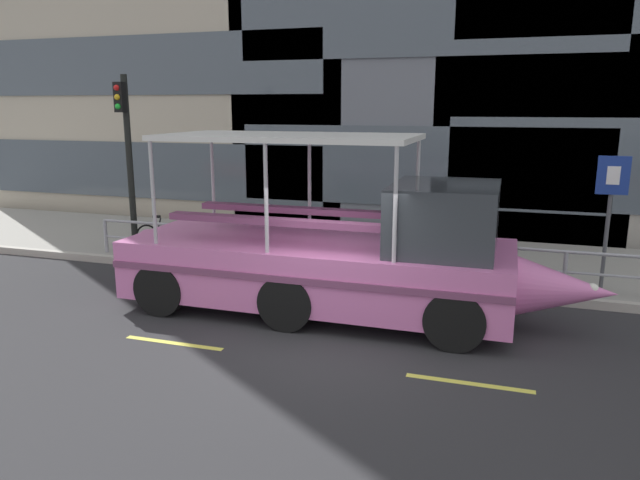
# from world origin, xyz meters

# --- Properties ---
(ground_plane) EXTENTS (120.00, 120.00, 0.00)m
(ground_plane) POSITION_xyz_m (0.00, 0.00, 0.00)
(ground_plane) COLOR #2B2B2D
(sidewalk) EXTENTS (32.00, 4.80, 0.18)m
(sidewalk) POSITION_xyz_m (0.00, 5.60, 0.09)
(sidewalk) COLOR #99968E
(sidewalk) RESTS_ON ground_plane
(curb_edge) EXTENTS (32.00, 0.18, 0.18)m
(curb_edge) POSITION_xyz_m (0.00, 3.11, 0.09)
(curb_edge) COLOR #B2ADA3
(curb_edge) RESTS_ON ground_plane
(lane_centreline) EXTENTS (25.80, 0.12, 0.01)m
(lane_centreline) POSITION_xyz_m (-0.00, -0.93, 0.00)
(lane_centreline) COLOR #DBD64C
(lane_centreline) RESTS_ON ground_plane
(curb_guardrail) EXTENTS (12.89, 0.09, 0.87)m
(curb_guardrail) POSITION_xyz_m (-0.63, 3.45, 0.77)
(curb_guardrail) COLOR #9EA0A8
(curb_guardrail) RESTS_ON sidewalk
(traffic_light_pole) EXTENTS (0.24, 0.46, 4.44)m
(traffic_light_pole) POSITION_xyz_m (-6.41, 3.75, 2.86)
(traffic_light_pole) COLOR black
(traffic_light_pole) RESTS_ON sidewalk
(parking_sign) EXTENTS (0.60, 0.12, 2.73)m
(parking_sign) POSITION_xyz_m (4.69, 3.87, 2.03)
(parking_sign) COLOR #4C4F54
(parking_sign) RESTS_ON sidewalk
(leaned_bicycle) EXTENTS (1.74, 0.46, 0.96)m
(leaned_bicycle) POSITION_xyz_m (-5.55, 3.86, 0.56)
(leaned_bicycle) COLOR black
(leaned_bicycle) RESTS_ON sidewalk
(duck_tour_boat) EXTENTS (9.04, 2.68, 3.35)m
(duck_tour_boat) POSITION_xyz_m (-0.11, 1.41, 1.08)
(duck_tour_boat) COLOR pink
(duck_tour_boat) RESTS_ON ground_plane
(pedestrian_near_bow) EXTENTS (0.39, 0.32, 1.62)m
(pedestrian_near_bow) POSITION_xyz_m (2.38, 4.06, 1.16)
(pedestrian_near_bow) COLOR #47423D
(pedestrian_near_bow) RESTS_ON sidewalk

